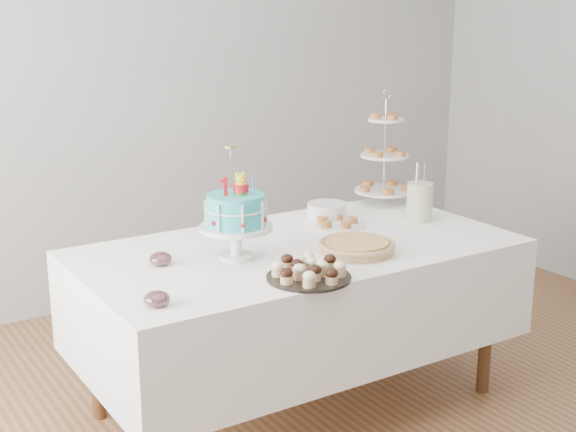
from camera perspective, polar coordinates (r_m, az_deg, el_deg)
floor at (r=3.61m, az=3.35°, el=-15.06°), size 5.00×5.00×0.00m
walls at (r=3.16m, az=3.73°, el=6.63°), size 5.04×4.04×2.70m
table at (r=3.60m, az=0.69°, el=-5.56°), size 1.92×1.02×0.77m
birthday_cake at (r=3.32m, az=-3.70°, el=-0.93°), size 0.31×0.31×0.47m
cupcake_tray at (r=3.10m, az=1.49°, el=-3.84°), size 0.33×0.33×0.08m
pie at (r=3.43m, az=4.91°, el=-2.15°), size 0.33×0.33×0.05m
tiered_stand at (r=4.25m, az=6.89°, el=4.25°), size 0.31×0.31×0.60m
plate_stack at (r=3.95m, az=2.82°, el=0.36°), size 0.20×0.20×0.08m
pastry_plate at (r=3.82m, az=3.50°, el=-0.49°), size 0.27×0.27×0.04m
jam_bowl_a at (r=2.87m, az=-9.31°, el=-5.86°), size 0.09×0.09×0.06m
jam_bowl_b at (r=3.30m, az=-9.05°, el=-3.04°), size 0.09×0.09×0.06m
utensil_pitcher at (r=3.96m, az=9.35°, el=1.12°), size 0.13×0.13×0.28m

